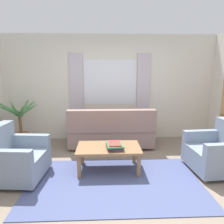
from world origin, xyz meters
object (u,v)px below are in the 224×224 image
Objects in this scene: coffee_table at (109,150)px; book_stack_on_table at (115,146)px; armchair_left at (14,158)px; potted_plant at (19,123)px; couch at (111,131)px; armchair_right at (218,152)px.

book_stack_on_table is (0.10, -0.09, 0.11)m from coffee_table.
armchair_left is 1.66m from potted_plant.
potted_plant is (-2.14, 0.19, 0.18)m from couch.
coffee_table is 2.45m from potted_plant.
armchair_right is (3.43, 0.13, 0.00)m from armchair_left.
couch is 2.20m from armchair_right.
coffee_table is at bearing -76.99° from armchair_left.
couch is at bearing -45.16° from armchair_left.
book_stack_on_table is 2.59m from potted_plant.
armchair_left reaches higher than book_stack_on_table.
book_stack_on_table is at bearing -80.67° from armchair_left.
coffee_table is 3.13× the size of book_stack_on_table.
armchair_left is 0.82× the size of coffee_table.
armchair_right is 0.76× the size of potted_plant.
couch is 1.73× the size of coffee_table.
armchair_left is (-1.62, -1.37, -0.01)m from couch.
armchair_left and armchair_right have the same top height.
book_stack_on_table is at bearing -33.51° from potted_plant.
armchair_left is at bearing -175.25° from book_stack_on_table.
armchair_right is at bearing -83.33° from armchair_left.
couch is 1.62× the size of potted_plant.
potted_plant is at bearing 146.49° from book_stack_on_table.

